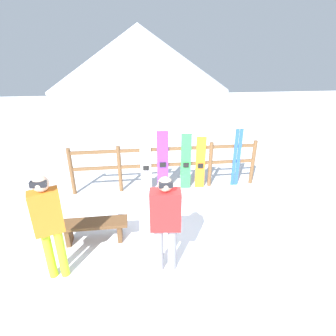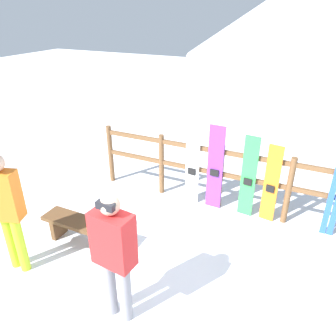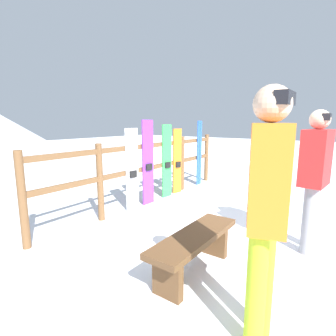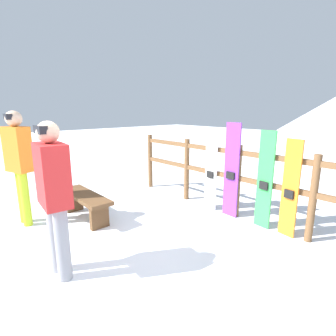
% 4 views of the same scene
% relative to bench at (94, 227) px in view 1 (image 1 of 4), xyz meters
% --- Properties ---
extents(ground_plane, '(40.00, 40.00, 0.00)m').
position_rel_bench_xyz_m(ground_plane, '(1.60, -0.22, -0.31)').
color(ground_plane, white).
extents(mountain_backdrop, '(18.00, 18.00, 6.00)m').
position_rel_bench_xyz_m(mountain_backdrop, '(1.60, 23.95, 2.69)').
color(mountain_backdrop, silver).
rests_on(mountain_backdrop, ground).
extents(fence, '(4.79, 0.10, 1.22)m').
position_rel_bench_xyz_m(fence, '(1.60, 1.95, 0.40)').
color(fence, brown).
rests_on(fence, ground).
extents(bench, '(1.25, 0.36, 0.43)m').
position_rel_bench_xyz_m(bench, '(0.00, 0.00, 0.00)').
color(bench, brown).
rests_on(bench, ground).
extents(person_red, '(0.49, 0.30, 1.68)m').
position_rel_bench_xyz_m(person_red, '(1.24, -0.87, 0.65)').
color(person_red, gray).
rests_on(person_red, ground).
extents(person_orange, '(0.46, 0.35, 1.77)m').
position_rel_bench_xyz_m(person_orange, '(-0.47, -0.79, 0.73)').
color(person_orange, '#B7D826').
rests_on(person_orange, ground).
extents(snowboard_white, '(0.27, 0.07, 1.44)m').
position_rel_bench_xyz_m(snowboard_white, '(1.08, 1.89, 0.40)').
color(snowboard_white, white).
rests_on(snowboard_white, ground).
extents(snowboard_purple, '(0.28, 0.06, 1.58)m').
position_rel_bench_xyz_m(snowboard_purple, '(1.51, 1.89, 0.47)').
color(snowboard_purple, purple).
rests_on(snowboard_purple, ground).
extents(snowboard_green, '(0.26, 0.08, 1.49)m').
position_rel_bench_xyz_m(snowboard_green, '(2.10, 1.89, 0.43)').
color(snowboard_green, green).
rests_on(snowboard_green, ground).
extents(snowboard_orange, '(0.25, 0.08, 1.40)m').
position_rel_bench_xyz_m(snowboard_orange, '(2.49, 1.89, 0.38)').
color(snowboard_orange, orange).
rests_on(snowboard_orange, ground).
extents(ski_pair_blue, '(0.19, 0.02, 1.57)m').
position_rel_bench_xyz_m(ski_pair_blue, '(3.45, 1.89, 0.47)').
color(ski_pair_blue, blue).
rests_on(ski_pair_blue, ground).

